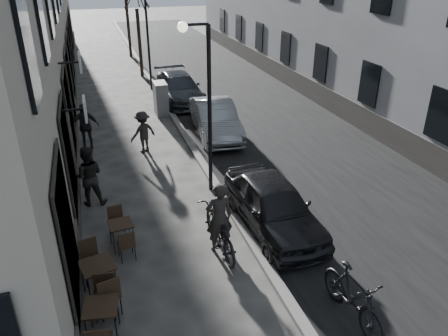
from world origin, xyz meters
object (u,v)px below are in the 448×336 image
bistro_set_c (121,233)px  car_far (179,88)px  moped (353,297)px  bistro_set_a (102,318)px  streetlamp_near (203,92)px  car_near (273,205)px  bistro_set_b (99,277)px  utility_cabinet (161,99)px  streetlamp_far (144,30)px  car_mid (215,119)px  pedestrian_mid (143,132)px  pedestrian_near (88,176)px  pedestrian_far (85,126)px  bicycle (219,230)px

bistro_set_c → car_far: car_far is taller
car_far → moped: size_ratio=2.39×
bistro_set_a → car_far: bearing=80.4°
streetlamp_near → bistro_set_a: bearing=-123.7°
car_near → car_far: (0.00, 11.93, -0.02)m
bistro_set_b → utility_cabinet: (3.35, 11.48, 0.25)m
bistro_set_a → moped: (4.76, -1.03, 0.12)m
streetlamp_far → bistro_set_b: bearing=-102.1°
bistro_set_b → car_mid: bearing=45.2°
bistro_set_b → bistro_set_a: bearing=-103.4°
car_mid → car_far: (-0.43, 4.99, -0.02)m
moped → streetlamp_near: bearing=98.9°
pedestrian_mid → streetlamp_far: bearing=-124.7°
streetlamp_far → car_far: size_ratio=1.09×
bistro_set_c → streetlamp_far: bearing=72.1°
pedestrian_near → pedestrian_far: pedestrian_near is taller
bistro_set_b → car_near: car_near is taller
streetlamp_near → bicycle: bearing=-98.8°
car_far → bicycle: bearing=-98.6°
streetlamp_near → bistro_set_b: 5.80m
streetlamp_near → bistro_set_b: streetlamp_near is taller
streetlamp_far → moped: (1.37, -18.10, -2.57)m
utility_cabinet → car_far: utility_cabinet is taller
car_far → moped: (0.20, -15.45, -0.09)m
bicycle → pedestrian_mid: bearing=-83.4°
car_far → streetlamp_near: bearing=-98.2°
pedestrian_far → bistro_set_b: bearing=-86.0°
pedestrian_far → pedestrian_near: bearing=-86.3°
pedestrian_mid → moped: pedestrian_mid is taller
car_far → car_near: bearing=-91.0°
bicycle → pedestrian_mid: pedestrian_mid is taller
streetlamp_near → bistro_set_a: streetlamp_near is taller
streetlamp_near → pedestrian_near: bearing=176.4°
bistro_set_b → pedestrian_near: (-0.03, 4.10, 0.41)m
utility_cabinet → pedestrian_far: pedestrian_far is taller
streetlamp_far → bistro_set_a: bearing=-101.2°
car_mid → car_far: bearing=99.7°
utility_cabinet → bicycle: 10.67m
streetlamp_near → pedestrian_near: streetlamp_near is taller
pedestrian_near → car_mid: (5.03, 4.14, -0.20)m
pedestrian_near → car_near: size_ratio=0.44×
streetlamp_near → streetlamp_far: bearing=90.0°
streetlamp_far → bistro_set_b: 16.46m
streetlamp_near → bicycle: 4.04m
pedestrian_mid → car_mid: bearing=169.3°
pedestrian_near → pedestrian_far: size_ratio=1.04×
bicycle → car_near: bearing=-165.0°
bistro_set_b → pedestrian_far: (-0.03, 8.46, 0.38)m
bistro_set_a → streetlamp_near: bearing=64.2°
pedestrian_mid → car_mid: size_ratio=0.37×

